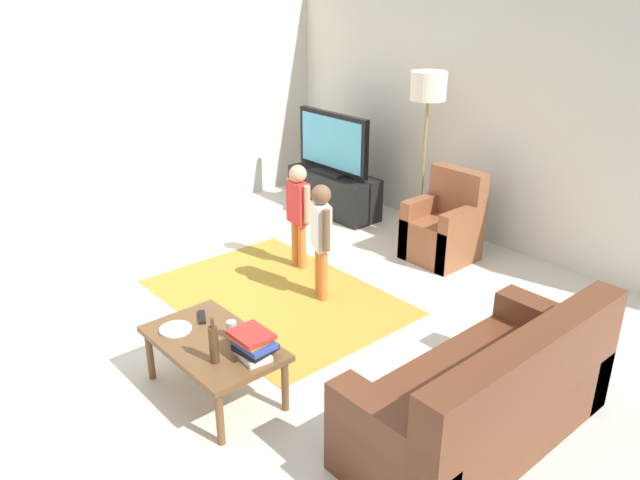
% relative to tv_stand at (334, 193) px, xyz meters
% --- Properties ---
extents(ground, '(7.80, 7.80, 0.00)m').
position_rel_tv_stand_xyz_m(ground, '(1.70, -2.30, -0.24)').
color(ground, beige).
extents(wall_back, '(6.00, 0.12, 2.70)m').
position_rel_tv_stand_xyz_m(wall_back, '(1.70, 0.70, 1.11)').
color(wall_back, silver).
rests_on(wall_back, ground).
extents(wall_left, '(0.12, 6.00, 2.70)m').
position_rel_tv_stand_xyz_m(wall_left, '(-1.30, -2.30, 1.11)').
color(wall_left, silver).
rests_on(wall_left, ground).
extents(area_rug, '(2.20, 1.60, 0.01)m').
position_rel_tv_stand_xyz_m(area_rug, '(1.27, -1.84, -0.24)').
color(area_rug, '#B28C33').
rests_on(area_rug, ground).
extents(tv_stand, '(1.20, 0.44, 0.50)m').
position_rel_tv_stand_xyz_m(tv_stand, '(0.00, 0.00, 0.00)').
color(tv_stand, black).
rests_on(tv_stand, ground).
extents(tv, '(1.10, 0.28, 0.71)m').
position_rel_tv_stand_xyz_m(tv, '(0.00, -0.02, 0.60)').
color(tv, black).
rests_on(tv, tv_stand).
extents(couch, '(0.80, 1.80, 0.86)m').
position_rel_tv_stand_xyz_m(couch, '(3.61, -2.01, 0.05)').
color(couch, brown).
rests_on(couch, ground).
extents(armchair, '(0.60, 0.60, 0.90)m').
position_rel_tv_stand_xyz_m(armchair, '(1.70, -0.04, 0.05)').
color(armchair, brown).
rests_on(armchair, ground).
extents(floor_lamp, '(0.36, 0.36, 1.78)m').
position_rel_tv_stand_xyz_m(floor_lamp, '(1.21, 0.15, 1.30)').
color(floor_lamp, '#262626').
rests_on(floor_lamp, ground).
extents(child_near_tv, '(0.35, 0.17, 1.03)m').
position_rel_tv_stand_xyz_m(child_near_tv, '(0.91, -1.28, 0.38)').
color(child_near_tv, orange).
rests_on(child_near_tv, ground).
extents(child_center, '(0.33, 0.20, 1.05)m').
position_rel_tv_stand_xyz_m(child_center, '(1.53, -1.54, 0.39)').
color(child_center, orange).
rests_on(child_center, ground).
extents(coffee_table, '(1.00, 0.60, 0.42)m').
position_rel_tv_stand_xyz_m(coffee_table, '(2.11, -3.00, 0.13)').
color(coffee_table, brown).
rests_on(coffee_table, ground).
extents(book_stack, '(0.28, 0.25, 0.17)m').
position_rel_tv_stand_xyz_m(book_stack, '(2.43, -2.90, 0.26)').
color(book_stack, white).
rests_on(book_stack, coffee_table).
extents(bottle, '(0.06, 0.06, 0.31)m').
position_rel_tv_stand_xyz_m(bottle, '(2.33, -3.12, 0.31)').
color(bottle, '#4C3319').
rests_on(bottle, coffee_table).
extents(tv_remote, '(0.17, 0.12, 0.02)m').
position_rel_tv_stand_xyz_m(tv_remote, '(1.81, -2.90, 0.19)').
color(tv_remote, black).
rests_on(tv_remote, coffee_table).
extents(soda_can, '(0.07, 0.07, 0.12)m').
position_rel_tv_stand_xyz_m(soda_can, '(2.16, -2.88, 0.24)').
color(soda_can, silver).
rests_on(soda_can, coffee_table).
extents(plate, '(0.22, 0.22, 0.02)m').
position_rel_tv_stand_xyz_m(plate, '(1.83, -3.12, 0.18)').
color(plate, white).
rests_on(plate, coffee_table).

